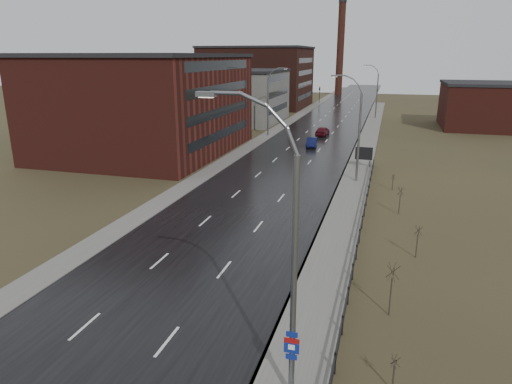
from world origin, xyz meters
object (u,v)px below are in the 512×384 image
Objects in this scene: car_near at (312,143)px; streetlight_main at (286,260)px; car_far at (322,131)px; billboard at (364,154)px.

streetlight_main is at bearing -88.14° from car_near.
streetlight_main is 63.39m from car_far.
billboard reaches higher than car_far.
billboard is at bearing -60.28° from car_near.
streetlight_main is 41.14m from billboard.
billboard is 0.55× the size of car_far.
streetlight_main is 4.65× the size of billboard.
car_far is (-7.53, 62.72, -5.26)m from streetlight_main.
car_near is at bearing 98.31° from streetlight_main.
car_far is at bearing 96.84° from streetlight_main.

